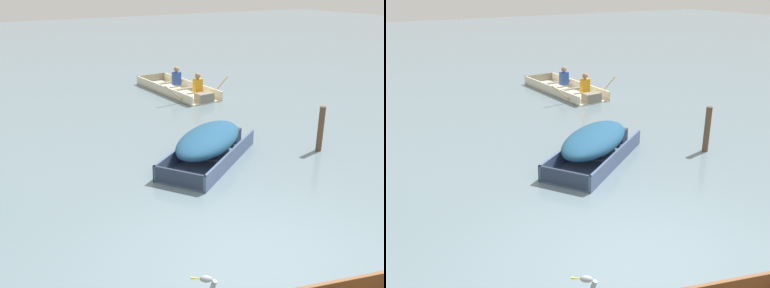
{
  "view_description": "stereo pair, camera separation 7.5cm",
  "coord_description": "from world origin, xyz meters",
  "views": [
    {
      "loc": [
        -3.27,
        -3.62,
        3.63
      ],
      "look_at": [
        1.15,
        3.67,
        0.35
      ],
      "focal_mm": 40.0,
      "sensor_mm": 36.0,
      "label": 1
    },
    {
      "loc": [
        -3.2,
        -3.65,
        3.63
      ],
      "look_at": [
        1.15,
        3.67,
        0.35
      ],
      "focal_mm": 40.0,
      "sensor_mm": 36.0,
      "label": 2
    }
  ],
  "objects": [
    {
      "name": "skiff_slate_blue_near_moored",
      "position": [
        1.42,
        3.42,
        0.41
      ],
      "size": [
        2.96,
        2.48,
        0.73
      ],
      "color": "#475B7F",
      "rests_on": "ground"
    },
    {
      "name": "ground_plane",
      "position": [
        0.0,
        0.0,
        0.0
      ],
      "size": [
        80.0,
        80.0,
        0.0
      ],
      "primitive_type": "plane",
      "color": "slate"
    },
    {
      "name": "mooring_post",
      "position": [
        3.86,
        2.61,
        0.52
      ],
      "size": [
        0.13,
        0.13,
        1.04
      ],
      "primitive_type": "cylinder",
      "color": "brown",
      "rests_on": "ground"
    },
    {
      "name": "rowboat_cream_with_crew",
      "position": [
        3.77,
        8.78,
        0.16
      ],
      "size": [
        2.44,
        3.69,
        0.88
      ],
      "color": "beige",
      "rests_on": "ground"
    }
  ]
}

